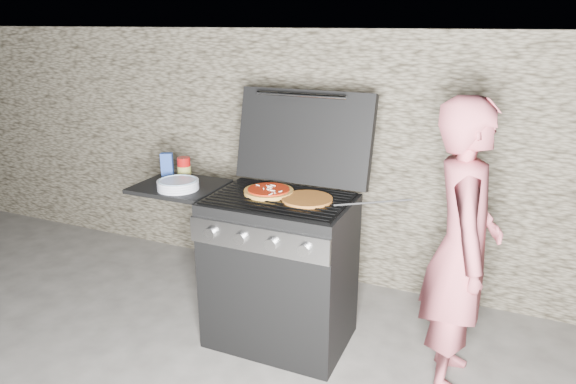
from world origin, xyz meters
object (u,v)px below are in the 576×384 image
at_px(person, 462,249).
at_px(sauce_jar, 184,167).
at_px(gas_grill, 243,263).
at_px(pizza_topped, 269,191).

bearing_deg(person, sauce_jar, 76.40).
bearing_deg(gas_grill, person, 1.24).
distance_m(pizza_topped, sauce_jar, 0.65).
distance_m(gas_grill, pizza_topped, 0.50).
relative_size(pizza_topped, person, 0.19).
bearing_deg(gas_grill, sauce_jar, 162.86).
distance_m(pizza_topped, person, 1.09).
relative_size(pizza_topped, sauce_jar, 2.24).
relative_size(sauce_jar, person, 0.08).
height_order(gas_grill, sauce_jar, sauce_jar).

